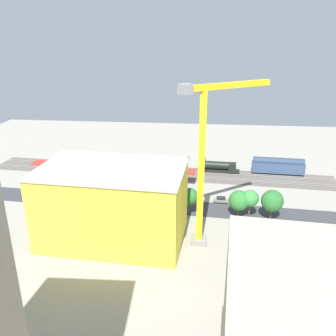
{
  "coord_description": "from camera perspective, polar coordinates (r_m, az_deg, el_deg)",
  "views": [
    {
      "loc": [
        -15.29,
        93.35,
        44.8
      ],
      "look_at": [
        -5.73,
        -0.39,
        9.49
      ],
      "focal_mm": 37.18,
      "sensor_mm": 36.0,
      "label": 1
    }
  ],
  "objects": [
    {
      "name": "ground_plane",
      "position": [
        104.66,
        -3.16,
        -4.83
      ],
      "size": [
        193.81,
        193.81,
        0.0
      ],
      "primitive_type": "plane",
      "color": "gray",
      "rests_on": "ground"
    },
    {
      "name": "rail_bed",
      "position": [
        123.57,
        -1.68,
        -0.72
      ],
      "size": [
        121.76,
        21.55,
        0.01
      ],
      "primitive_type": "cube",
      "rotation": [
        0.0,
        0.0,
        -0.07
      ],
      "color": "#5B544C",
      "rests_on": "ground"
    },
    {
      "name": "street_asphalt",
      "position": [
        100.36,
        -3.58,
        -6.01
      ],
      "size": [
        121.46,
        17.07,
        0.01
      ],
      "primitive_type": "cube",
      "rotation": [
        0.0,
        0.0,
        -0.07
      ],
      "color": "#38383D",
      "rests_on": "ground"
    },
    {
      "name": "track_rails",
      "position": [
        123.51,
        -1.68,
        -0.65
      ],
      "size": [
        120.87,
        15.14,
        0.12
      ],
      "color": "#9E9EA8",
      "rests_on": "ground"
    },
    {
      "name": "platform_canopy_near",
      "position": [
        117.41,
        -9.3,
        0.13
      ],
      "size": [
        56.12,
        8.41,
        4.63
      ],
      "color": "#A82D23",
      "rests_on": "ground"
    },
    {
      "name": "locomotive",
      "position": [
        124.69,
        8.45,
        0.18
      ],
      "size": [
        14.09,
        3.81,
        5.27
      ],
      "color": "black",
      "rests_on": "ground"
    },
    {
      "name": "passenger_coach",
      "position": [
        126.93,
        17.61,
        0.38
      ],
      "size": [
        17.87,
        4.2,
        6.0
      ],
      "color": "black",
      "rests_on": "ground"
    },
    {
      "name": "parked_car_0",
      "position": [
        102.35,
        8.66,
        -5.21
      ],
      "size": [
        4.56,
        2.01,
        1.65
      ],
      "color": "black",
      "rests_on": "ground"
    },
    {
      "name": "parked_car_1",
      "position": [
        101.94,
        4.89,
        -5.15
      ],
      "size": [
        4.51,
        2.25,
        1.63
      ],
      "color": "black",
      "rests_on": "ground"
    },
    {
      "name": "parked_car_2",
      "position": [
        101.73,
        1.95,
        -5.14
      ],
      "size": [
        4.33,
        1.86,
        1.62
      ],
      "color": "black",
      "rests_on": "ground"
    },
    {
      "name": "parked_car_3",
      "position": [
        102.67,
        -1.96,
        -4.86
      ],
      "size": [
        4.12,
        2.01,
        1.76
      ],
      "color": "black",
      "rests_on": "ground"
    },
    {
      "name": "construction_building",
      "position": [
        81.74,
        -8.93,
        -5.93
      ],
      "size": [
        33.36,
        22.26,
        17.41
      ],
      "primitive_type": "cube",
      "rotation": [
        0.0,
        0.0,
        -0.07
      ],
      "color": "yellow",
      "rests_on": "ground"
    },
    {
      "name": "construction_roof_slab",
      "position": [
        78.22,
        -9.29,
        -0.08
      ],
      "size": [
        34.0,
        22.9,
        0.4
      ],
      "primitive_type": "cube",
      "rotation": [
        0.0,
        0.0,
        -0.07
      ],
      "color": "#B7B2A8",
      "rests_on": "construction_building"
    },
    {
      "name": "tower_crane",
      "position": [
        75.01,
        6.41,
        2.03
      ],
      "size": [
        19.66,
        15.25,
        36.62
      ],
      "color": "gray",
      "rests_on": "ground"
    },
    {
      "name": "box_truck_0",
      "position": [
        99.59,
        -7.22,
        -5.35
      ],
      "size": [
        10.01,
        2.6,
        3.15
      ],
      "color": "black",
      "rests_on": "ground"
    },
    {
      "name": "box_truck_1",
      "position": [
        97.08,
        -4.11,
        -5.93
      ],
      "size": [
        10.05,
        3.54,
        3.27
      ],
      "color": "black",
      "rests_on": "ground"
    },
    {
      "name": "box_truck_2",
      "position": [
        99.59,
        -12.32,
        -5.57
      ],
      "size": [
        9.81,
        3.74,
        3.64
      ],
      "color": "black",
      "rests_on": "ground"
    },
    {
      "name": "street_tree_0",
      "position": [
        93.21,
        3.58,
        -4.71
      ],
      "size": [
        4.66,
        4.66,
        7.45
      ],
      "color": "brown",
      "rests_on": "ground"
    },
    {
      "name": "street_tree_1",
      "position": [
        94.14,
        16.72,
        -5.19
      ],
      "size": [
        5.75,
        5.75,
        8.2
      ],
      "color": "brown",
      "rests_on": "ground"
    },
    {
      "name": "street_tree_2",
      "position": [
        93.66,
        13.34,
        -4.87
      ],
      "size": [
        4.48,
        4.48,
        7.76
      ],
      "color": "brown",
      "rests_on": "ground"
    },
    {
      "name": "street_tree_3",
      "position": [
        93.85,
        11.57,
        -5.23
      ],
      "size": [
        5.47,
        5.47,
        7.4
      ],
      "color": "brown",
      "rests_on": "ground"
    },
    {
      "name": "traffic_light",
      "position": [
        93.54,
        -2.51,
        -4.78
      ],
      "size": [
        0.5,
        0.36,
        7.36
      ],
      "color": "#333333",
      "rests_on": "ground"
    }
  ]
}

